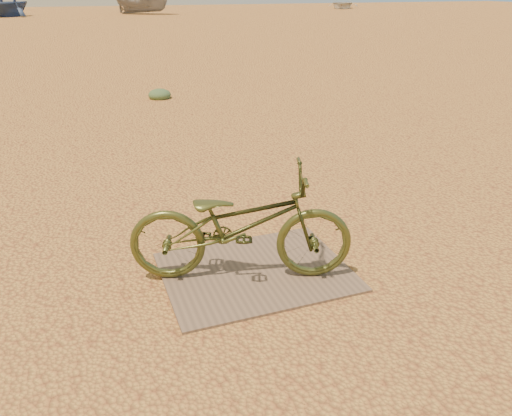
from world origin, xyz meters
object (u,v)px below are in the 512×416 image
object	(u,v)px
boat_far_right	(342,4)
plywood_board	(256,272)
bicycle	(241,225)
boat_mid_right	(143,1)
boat_far_left	(8,2)

from	to	relation	value
boat_far_right	plywood_board	bearing A→B (deg)	-85.82
plywood_board	bicycle	bearing A→B (deg)	-169.36
plywood_board	boat_far_right	world-z (taller)	boat_far_right
plywood_board	bicycle	xyz separation A→B (m)	(-0.14, -0.03, 0.48)
plywood_board	boat_mid_right	distance (m)	41.59
boat_far_left	boat_mid_right	distance (m)	10.07
boat_far_left	boat_far_right	world-z (taller)	boat_far_left
boat_far_left	boat_far_right	size ratio (longest dim) A/B	0.90
plywood_board	boat_mid_right	world-z (taller)	boat_mid_right
boat_mid_right	boat_far_right	bearing A→B (deg)	-40.00
plywood_board	boat_far_left	world-z (taller)	boat_far_left
boat_far_right	bicycle	bearing A→B (deg)	-85.94
bicycle	boat_mid_right	xyz separation A→B (m)	(5.50, 41.26, 0.51)
boat_far_left	bicycle	bearing A→B (deg)	-44.02
bicycle	boat_far_right	xyz separation A→B (m)	(26.21, 45.07, -0.05)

